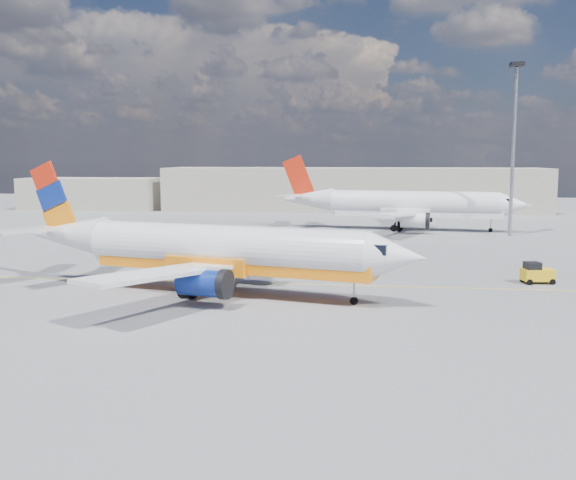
# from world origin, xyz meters

# --- Properties ---
(ground) EXTENTS (240.00, 240.00, 0.00)m
(ground) POSITION_xyz_m (0.00, 0.00, 0.00)
(ground) COLOR #5E5E63
(ground) RESTS_ON ground
(taxi_line) EXTENTS (70.00, 0.15, 0.01)m
(taxi_line) POSITION_xyz_m (0.00, 3.00, 0.01)
(taxi_line) COLOR yellow
(taxi_line) RESTS_ON ground
(terminal_main) EXTENTS (70.00, 14.00, 8.00)m
(terminal_main) POSITION_xyz_m (5.00, 75.00, 4.00)
(terminal_main) COLOR #AFA897
(terminal_main) RESTS_ON ground
(terminal_annex) EXTENTS (26.00, 10.00, 6.00)m
(terminal_annex) POSITION_xyz_m (-45.00, 72.00, 3.00)
(terminal_annex) COLOR #AFA897
(terminal_annex) RESTS_ON ground
(main_jet) EXTENTS (32.08, 24.56, 9.68)m
(main_jet) POSITION_xyz_m (-3.44, -1.09, 3.23)
(main_jet) COLOR white
(main_jet) RESTS_ON ground
(second_jet) EXTENTS (34.01, 26.59, 10.29)m
(second_jet) POSITION_xyz_m (12.99, 42.88, 3.43)
(second_jet) COLOR white
(second_jet) RESTS_ON ground
(gse_tug) EXTENTS (2.60, 1.89, 1.71)m
(gse_tug) POSITION_xyz_m (21.04, 5.64, 0.81)
(gse_tug) COLOR black
(gse_tug) RESTS_ON ground
(traffic_cone) EXTENTS (0.46, 0.46, 0.64)m
(traffic_cone) POSITION_xyz_m (-8.73, 3.88, 0.31)
(traffic_cone) COLOR white
(traffic_cone) RESTS_ON ground
(floodlight_mast) EXTENTS (1.57, 1.57, 21.48)m
(floodlight_mast) POSITION_xyz_m (25.65, 37.05, 12.88)
(floodlight_mast) COLOR #9F9EA7
(floodlight_mast) RESTS_ON ground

